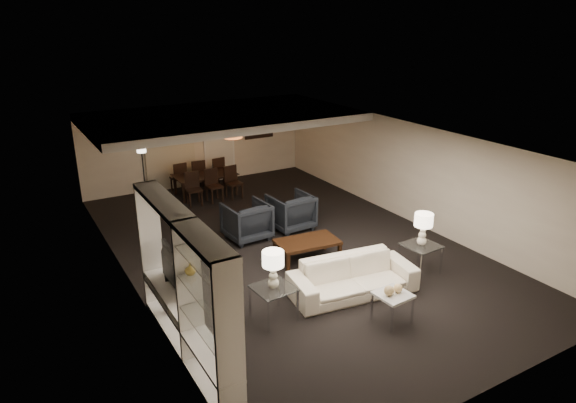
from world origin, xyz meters
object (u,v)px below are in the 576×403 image
at_px(table_lamp_right, 423,229).
at_px(floor_lamp, 144,175).
at_px(vase_amber, 190,269).
at_px(floor_speaker, 170,286).
at_px(pendant_light, 233,133).
at_px(television, 168,270).
at_px(side_table_left, 274,303).
at_px(side_table_right, 420,259).
at_px(coffee_table, 307,251).
at_px(armchair_right, 291,211).
at_px(dining_table, 206,185).
at_px(chair_nl, 194,189).
at_px(vase_blue, 219,335).
at_px(chair_fm, 198,174).
at_px(chair_nr, 234,182).
at_px(sofa, 353,277).
at_px(armchair_left, 247,221).
at_px(chair_nm, 214,186).
at_px(chair_fr, 216,171).
at_px(table_lamp_left, 273,270).
at_px(chair_fl, 178,177).
at_px(marble_table, 392,308).

bearing_deg(table_lamp_right, floor_lamp, 118.29).
distance_m(vase_amber, floor_speaker, 1.82).
bearing_deg(pendant_light, television, -124.26).
xyz_separation_m(side_table_left, side_table_right, (3.40, 0.00, 0.00)).
xyz_separation_m(coffee_table, armchair_right, (0.60, 1.70, 0.21)).
bearing_deg(side_table_right, dining_table, 106.24).
bearing_deg(chair_nl, armchair_right, -55.41).
bearing_deg(vase_blue, dining_table, 69.62).
height_order(television, chair_fm, television).
bearing_deg(chair_nr, coffee_table, -101.01).
bearing_deg(side_table_left, armchair_right, 55.12).
distance_m(television, chair_nr, 6.55).
xyz_separation_m(sofa, table_lamp_right, (1.70, 0.00, 0.60)).
relative_size(armchair_left, chair_nl, 1.06).
relative_size(side_table_right, television, 0.58).
height_order(sofa, coffee_table, sofa).
height_order(pendant_light, side_table_left, pendant_light).
distance_m(armchair_right, side_table_right, 3.48).
height_order(armchair_left, television, television).
distance_m(vase_blue, chair_nm, 8.22).
bearing_deg(chair_fr, sofa, 81.72).
height_order(sofa, vase_amber, vase_amber).
xyz_separation_m(armchair_left, table_lamp_left, (-1.10, -3.30, 0.51)).
height_order(side_table_left, chair_fl, chair_fl).
relative_size(vase_amber, dining_table, 0.09).
height_order(side_table_left, floor_speaker, floor_speaker).
distance_m(pendant_light, armchair_right, 3.00).
xyz_separation_m(table_lamp_right, marble_table, (-1.70, -1.10, -0.68)).
bearing_deg(floor_speaker, table_lamp_right, 2.10).
xyz_separation_m(coffee_table, table_lamp_left, (-1.70, -1.60, 0.71)).
height_order(vase_amber, floor_lamp, vase_amber).
bearing_deg(television, coffee_table, -73.73).
distance_m(side_table_right, marble_table, 2.03).
height_order(marble_table, dining_table, dining_table).
relative_size(armchair_right, floor_lamp, 0.57).
bearing_deg(floor_speaker, coffee_table, 24.63).
distance_m(sofa, table_lamp_left, 1.80).
distance_m(chair_nl, chair_nr, 1.20).
bearing_deg(side_table_left, chair_fl, 83.45).
distance_m(sofa, chair_fl, 7.41).
bearing_deg(table_lamp_left, chair_fl, 83.45).
relative_size(sofa, chair_fr, 2.59).
xyz_separation_m(armchair_right, chair_fm, (-0.86, 4.06, 0.02)).
distance_m(side_table_right, chair_fl, 7.79).
relative_size(table_lamp_left, chair_nl, 0.73).
bearing_deg(dining_table, vase_amber, -112.23).
xyz_separation_m(floor_speaker, chair_nl, (2.35, 5.13, -0.16)).
height_order(pendant_light, chair_fr, pendant_light).
height_order(side_table_left, television, television).
xyz_separation_m(table_lamp_left, vase_amber, (-1.62, -0.57, 0.69)).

